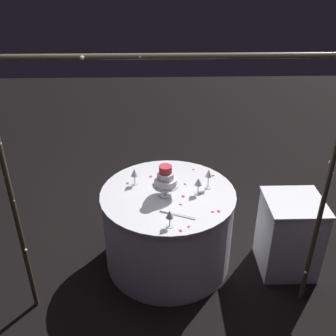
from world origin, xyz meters
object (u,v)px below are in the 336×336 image
side_table (289,235)px  wine_glass_1 (134,173)px  tiered_cake (165,179)px  wine_glass_3 (209,174)px  wine_glass_2 (170,215)px  cake_knife (175,214)px  decorative_arch (170,156)px  main_table (168,227)px  wine_glass_0 (198,182)px

side_table → wine_glass_1: (1.35, -0.26, 0.50)m
tiered_cake → wine_glass_3: 0.39m
tiered_cake → wine_glass_2: tiered_cake is taller
tiered_cake → cake_knife: 0.32m
cake_knife → decorative_arch: bearing=75.7°
decorative_arch → wine_glass_1: 0.87m
wine_glass_1 → wine_glass_3: size_ratio=0.84×
wine_glass_1 → side_table: bearing=169.1°
main_table → wine_glass_1: wine_glass_1 is taller
wine_glass_0 → wine_glass_2: size_ratio=1.08×
side_table → cake_knife: bearing=11.0°
wine_glass_0 → wine_glass_1: (0.54, -0.17, -0.00)m
main_table → wine_glass_1: size_ratio=7.42×
main_table → cake_knife: bearing=98.9°
main_table → cake_knife: (-0.05, 0.31, 0.38)m
side_table → main_table: bearing=-6.3°
wine_glass_1 → wine_glass_3: (-0.64, 0.08, 0.02)m
wine_glass_3 → wine_glass_2: bearing=56.5°
decorative_arch → wine_glass_2: size_ratio=15.90×
wine_glass_2 → wine_glass_3: wine_glass_3 is taller
side_table → tiered_cake: tiered_cake is taller
wine_glass_2 → cake_knife: 0.18m
wine_glass_2 → cake_knife: wine_glass_2 is taller
decorative_arch → side_table: 1.51m
side_table → tiered_cake: bearing=-3.9°
main_table → cake_knife: cake_knife is taller
decorative_arch → cake_knife: 0.64m
decorative_arch → main_table: bearing=-90.0°
main_table → decorative_arch: bearing=90.0°
decorative_arch → wine_glass_3: bearing=-121.1°
side_table → wine_glass_0: 0.96m
main_table → side_table: main_table is taller
tiered_cake → cake_knife: size_ratio=1.01×
decorative_arch → cake_knife: size_ratio=8.04×
cake_knife → tiered_cake: bearing=-75.3°
main_table → wine_glass_3: size_ratio=6.25×
wine_glass_0 → wine_glass_3: (-0.09, -0.09, 0.02)m
wine_glass_0 → wine_glass_3: bearing=-136.8°
main_table → wine_glass_0: 0.55m
side_table → wine_glass_2: size_ratio=5.07×
tiered_cake → wine_glass_2: bearing=92.9°
wine_glass_1 → wine_glass_2: 0.67m
side_table → wine_glass_1: 1.46m
decorative_arch → wine_glass_0: bearing=-117.5°
main_table → tiered_cake: size_ratio=4.09×
cake_knife → wine_glass_3: bearing=-128.0°
decorative_arch → side_table: size_ratio=3.13×
side_table → wine_glass_3: 0.90m
decorative_arch → wine_glass_0: size_ratio=14.70×
wine_glass_3 → cake_knife: (0.30, 0.38, -0.13)m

